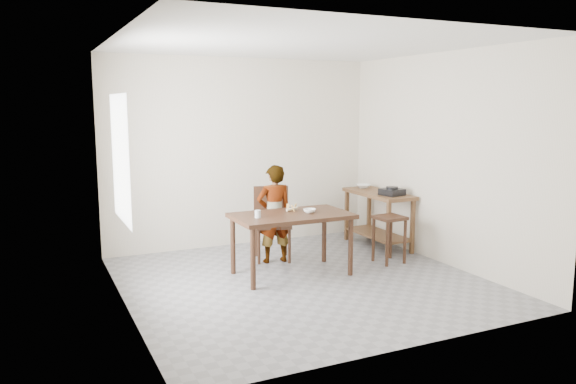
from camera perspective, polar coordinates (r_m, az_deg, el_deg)
name	(u,v)px	position (r m, az deg, el deg)	size (l,w,h in m)	color
floor	(303,283)	(6.64, 1.49, -9.22)	(4.00, 4.00, 0.04)	gray
ceiling	(304,42)	(6.35, 1.59, 15.00)	(4.00, 4.00, 0.04)	white
wall_back	(241,153)	(8.20, -4.83, 4.01)	(4.00, 0.04, 2.70)	silver
wall_front	(415,191)	(4.65, 12.78, 0.07)	(4.00, 0.04, 2.70)	silver
wall_left	(119,176)	(5.74, -16.81, 1.56)	(0.04, 4.00, 2.70)	silver
wall_right	(444,159)	(7.47, 15.54, 3.24)	(0.04, 4.00, 2.70)	silver
window_pane	(120,159)	(5.93, -16.68, 3.25)	(0.02, 1.10, 1.30)	white
dining_table	(292,244)	(6.79, 0.36, -5.34)	(1.40, 0.80, 0.75)	#382114
prep_counter	(378,219)	(8.22, 9.13, -2.75)	(0.50, 1.20, 0.80)	brown
child	(274,214)	(7.27, -1.42, -2.24)	(0.47, 0.31, 1.28)	white
dining_chair	(273,224)	(7.41, -1.58, -3.29)	(0.46, 0.46, 0.96)	#382114
stool	(389,239)	(7.44, 10.23, -4.75)	(0.35, 0.35, 0.62)	#382114
glass_tumbler	(258,214)	(6.48, -3.08, -2.24)	(0.07, 0.07, 0.09)	silver
small_bowl	(310,211)	(6.78, 2.20, -1.91)	(0.15, 0.15, 0.05)	white
banana	(292,209)	(6.88, 0.39, -1.69)	(0.17, 0.12, 0.06)	#F8D957
serving_bowl	(363,186)	(8.50, 7.65, 0.59)	(0.22, 0.22, 0.05)	white
gas_burner	(392,192)	(7.88, 10.52, 0.00)	(0.27, 0.27, 0.09)	black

